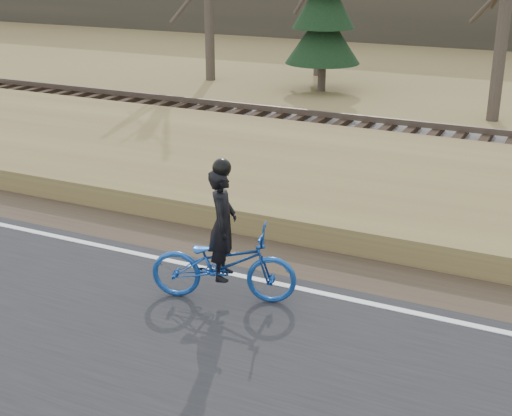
% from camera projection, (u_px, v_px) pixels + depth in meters
% --- Properties ---
extents(ground, '(120.00, 120.00, 0.00)m').
position_uv_depth(ground, '(469.00, 337.00, 9.40)').
color(ground, olive).
rests_on(ground, ground).
extents(edge_line, '(120.00, 0.12, 0.01)m').
position_uv_depth(edge_line, '(472.00, 325.00, 9.55)').
color(edge_line, silver).
rests_on(edge_line, road).
extents(shoulder, '(120.00, 1.60, 0.04)m').
position_uv_depth(shoulder, '(484.00, 297.00, 10.41)').
color(shoulder, '#473A2B').
rests_on(shoulder, ground).
extents(cyclist, '(2.21, 1.33, 2.10)m').
position_uv_depth(cyclist, '(223.00, 256.00, 10.05)').
color(cyclist, '#154192').
rests_on(cyclist, road).
extents(conifer, '(2.60, 2.60, 6.44)m').
position_uv_depth(conifer, '(324.00, 1.00, 24.08)').
color(conifer, '#453B33').
rests_on(conifer, ground).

